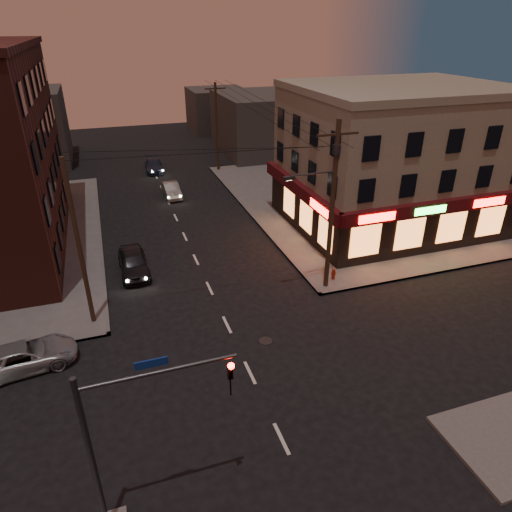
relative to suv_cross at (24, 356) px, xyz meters
name	(u,v)px	position (x,y,z in m)	size (l,w,h in m)	color
ground	(250,373)	(9.87, -3.76, -0.65)	(120.00, 120.00, 0.00)	black
sidewalk_ne	(370,197)	(27.87, 15.24, -0.57)	(24.00, 28.00, 0.15)	#514F4C
pizza_building	(394,158)	(25.80, 9.67, 4.70)	(15.85, 12.85, 10.50)	gray
bg_building_ne_a	(262,124)	(23.87, 34.24, 2.85)	(10.00, 12.00, 7.00)	#3F3D3A
bg_building_nw	(23,128)	(-3.13, 38.24, 3.35)	(9.00, 10.00, 8.00)	#3F3D3A
bg_building_ne_b	(218,110)	(21.87, 48.24, 2.35)	(8.00, 8.00, 6.00)	#3F3D3A
utility_pole_main	(331,199)	(16.56, 2.04, 5.11)	(4.20, 0.44, 10.00)	#382619
utility_pole_far	(217,128)	(16.67, 28.24, 4.00)	(0.26, 0.26, 9.00)	#382619
utility_pole_west	(79,246)	(3.07, 2.74, 4.00)	(0.24, 0.24, 9.00)	#382619
traffic_signal	(125,430)	(4.31, -9.36, 3.51)	(4.49, 0.32, 6.47)	#333538
suv_cross	(24,356)	(0.00, 0.00, 0.00)	(2.15, 4.65, 1.29)	gray
sedan_near	(133,262)	(5.71, 7.75, 0.11)	(1.79, 4.45, 1.52)	black
sedan_mid	(171,190)	(10.43, 21.49, 0.00)	(1.36, 3.90, 1.28)	slate
sedan_far	(154,166)	(9.94, 30.18, 0.00)	(1.81, 4.45, 1.29)	#1D253A
fire_hydrant	(333,273)	(17.47, 2.61, -0.09)	(0.34, 0.34, 0.74)	maroon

